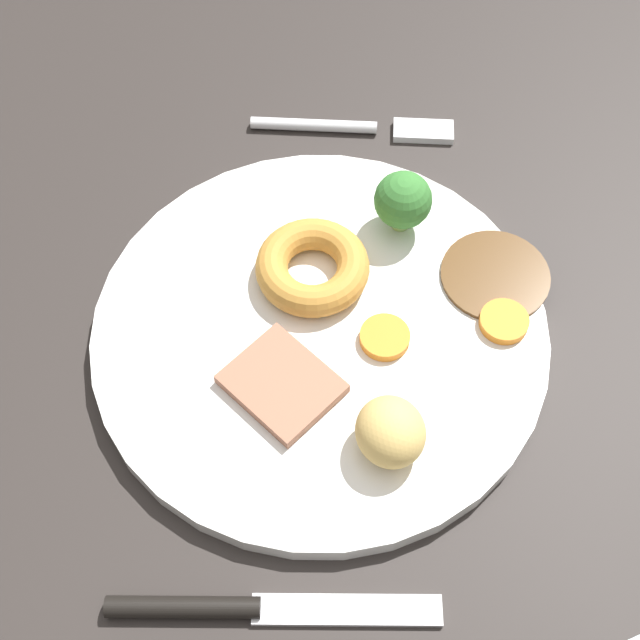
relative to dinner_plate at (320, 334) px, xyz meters
The scene contains 11 objects.
dining_table 3.97cm from the dinner_plate, 37.44° to the right, with size 120.00×84.00×3.60cm, color #2B2623.
dinner_plate is the anchor object (origin of this frame).
gravy_pool 12.28cm from the dinner_plate, 114.96° to the left, with size 7.24×7.24×0.30cm, color #563819.
meat_slice_main 4.86cm from the dinner_plate, 20.86° to the right, with size 6.41×5.39×0.80cm, color #9E664C.
yorkshire_pudding 4.42cm from the dinner_plate, 166.98° to the right, with size 7.49×7.49×2.14cm, color #C68938.
roast_potato_left 9.36cm from the dinner_plate, 32.85° to the left, with size 4.44×4.09×3.55cm, color #D8B260.
carrot_coin_front 11.80cm from the dinner_plate, 97.46° to the left, with size 3.16×3.16×0.66cm, color orange.
carrot_coin_back 4.31cm from the dinner_plate, 83.87° to the left, with size 3.20×3.20×0.67cm, color orange.
broccoli_floret 10.49cm from the dinner_plate, 152.51° to the left, with size 3.90×3.90×4.62cm.
fork 18.46cm from the dinner_plate, behind, with size 2.22×15.30×0.90cm.
knife 17.89cm from the dinner_plate, ahead, with size 3.26×18.55×1.20cm.
Camera 1 is at (27.67, 5.06, 55.39)cm, focal length 51.69 mm.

